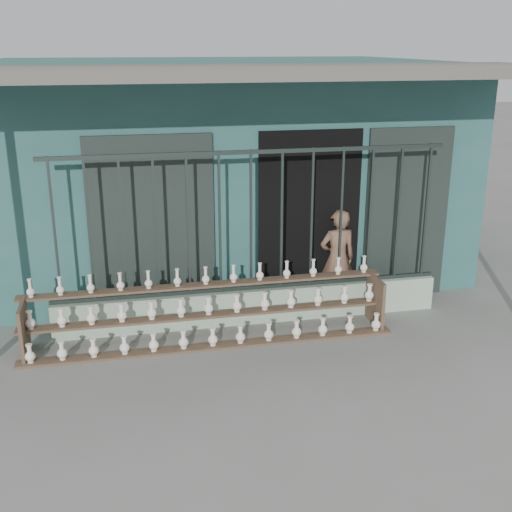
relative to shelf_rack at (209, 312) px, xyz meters
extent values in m
plane|color=slate|center=(0.61, -0.88, -0.36)|extent=(60.00, 60.00, 0.00)
cube|color=#295856|center=(0.61, 3.42, 1.24)|extent=(7.00, 5.00, 3.20)
cube|color=black|center=(1.51, 0.94, 0.84)|extent=(1.40, 0.12, 2.40)
cube|color=black|center=(-0.59, 0.90, 0.84)|extent=(1.60, 0.08, 2.40)
cube|color=black|center=(2.91, 0.90, 0.84)|extent=(1.20, 0.08, 2.40)
cube|color=#59544C|center=(0.61, 0.32, 2.79)|extent=(7.40, 2.00, 0.12)
cube|color=#A4C0A5|center=(0.61, 0.42, -0.14)|extent=(5.00, 0.20, 0.45)
cube|color=#283330|center=(-1.74, 0.42, 0.99)|extent=(0.03, 0.03, 1.80)
cube|color=#283330|center=(-1.35, 0.42, 0.99)|extent=(0.03, 0.03, 1.80)
cube|color=#283330|center=(-0.96, 0.42, 0.99)|extent=(0.03, 0.03, 1.80)
cube|color=#283330|center=(-0.57, 0.42, 0.99)|extent=(0.03, 0.03, 1.80)
cube|color=#283330|center=(-0.18, 0.42, 0.99)|extent=(0.03, 0.03, 1.80)
cube|color=#283330|center=(0.21, 0.42, 0.99)|extent=(0.03, 0.03, 1.80)
cube|color=#283330|center=(0.61, 0.42, 0.99)|extent=(0.03, 0.03, 1.80)
cube|color=#283330|center=(1.00, 0.42, 0.99)|extent=(0.03, 0.03, 1.80)
cube|color=#283330|center=(1.39, 0.42, 0.99)|extent=(0.03, 0.03, 1.80)
cube|color=#283330|center=(1.78, 0.42, 0.99)|extent=(0.03, 0.03, 1.80)
cube|color=#283330|center=(2.17, 0.42, 0.99)|extent=(0.03, 0.03, 1.80)
cube|color=#283330|center=(2.56, 0.42, 0.99)|extent=(0.03, 0.03, 1.80)
cube|color=#283330|center=(2.96, 0.42, 0.99)|extent=(0.03, 0.03, 1.80)
cube|color=#283330|center=(0.61, 0.42, 1.86)|extent=(5.00, 0.04, 0.05)
cube|color=#283330|center=(0.61, 0.42, 0.11)|extent=(5.00, 0.04, 0.05)
cube|color=brown|center=(0.00, -0.23, -0.35)|extent=(4.50, 0.18, 0.03)
cube|color=brown|center=(0.00, 0.02, -0.05)|extent=(4.50, 0.18, 0.03)
cube|color=brown|center=(0.00, 0.27, 0.25)|extent=(4.50, 0.18, 0.03)
cube|color=brown|center=(-2.15, 0.02, -0.04)|extent=(0.04, 0.55, 0.64)
cube|color=brown|center=(2.15, 0.02, -0.04)|extent=(0.04, 0.55, 0.64)
imported|color=brown|center=(1.85, 0.69, 0.32)|extent=(0.51, 0.34, 1.37)
camera|label=1|loc=(-0.93, -7.12, 3.11)|focal=45.00mm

